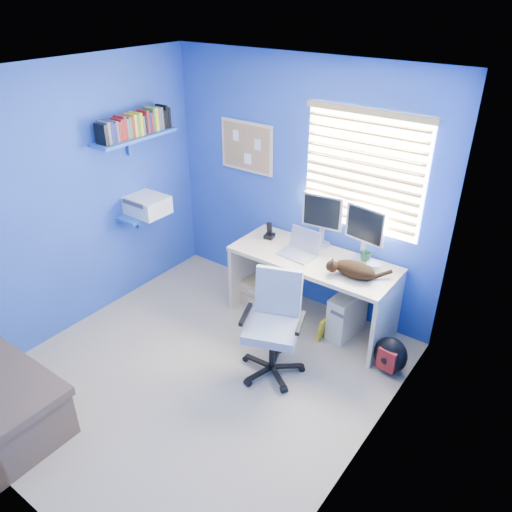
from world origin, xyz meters
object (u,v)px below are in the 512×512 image
Objects in this scene: laptop at (298,245)px; office_chair at (273,337)px; desk at (312,290)px; tower_pc at (347,314)px; cat at (355,270)px.

office_chair is at bearing -68.37° from laptop.
desk is 3.58× the size of tower_pc.
tower_pc is 0.89m from office_chair.
cat is at bearing 63.01° from office_chair.
cat is 0.85× the size of tower_pc.
tower_pc is at bearing 71.11° from office_chair.
desk is at bearing 96.98° from office_chair.
office_chair is at bearing -83.02° from desk.
laptop is 0.73× the size of tower_pc.
cat is at bearing -49.75° from tower_pc.
office_chair reaches higher than cat.
desk reaches higher than tower_pc.
laptop is 0.86× the size of cat.
laptop is (-0.15, -0.06, 0.48)m from desk.
laptop is 0.36× the size of office_chair.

